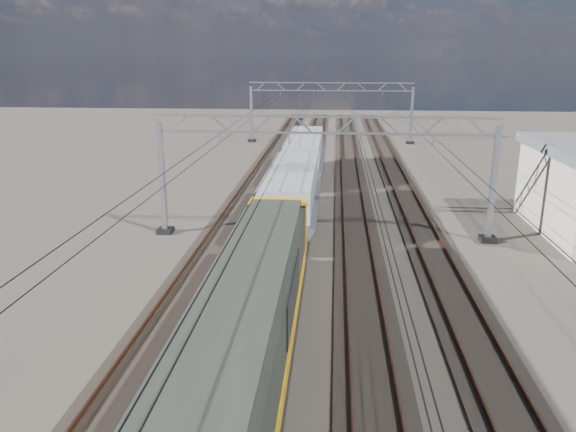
# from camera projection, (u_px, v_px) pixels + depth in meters

# --- Properties ---
(ground) EXTENTS (160.00, 160.00, 0.00)m
(ground) POSITION_uv_depth(u_px,v_px,m) (321.00, 261.00, 29.32)
(ground) COLOR black
(ground) RESTS_ON ground
(track_outer_west) EXTENTS (2.60, 140.00, 0.30)m
(track_outer_west) POSITION_uv_depth(u_px,v_px,m) (208.00, 257.00, 29.78)
(track_outer_west) COLOR black
(track_outer_west) RESTS_ON ground
(track_loco) EXTENTS (2.60, 140.00, 0.30)m
(track_loco) POSITION_uv_depth(u_px,v_px,m) (283.00, 259.00, 29.46)
(track_loco) COLOR black
(track_loco) RESTS_ON ground
(track_inner_east) EXTENTS (2.60, 140.00, 0.30)m
(track_inner_east) POSITION_uv_depth(u_px,v_px,m) (359.00, 261.00, 29.14)
(track_inner_east) COLOR black
(track_inner_east) RESTS_ON ground
(track_outer_east) EXTENTS (2.60, 140.00, 0.30)m
(track_outer_east) POSITION_uv_depth(u_px,v_px,m) (438.00, 263.00, 28.81)
(track_outer_east) COLOR black
(track_outer_east) RESTS_ON ground
(catenary_gantry_mid) EXTENTS (19.90, 0.90, 7.11)m
(catenary_gantry_mid) POSITION_uv_depth(u_px,v_px,m) (324.00, 172.00, 32.04)
(catenary_gantry_mid) COLOR gray
(catenary_gantry_mid) RESTS_ON ground
(catenary_gantry_far) EXTENTS (19.90, 0.90, 7.11)m
(catenary_gantry_far) POSITION_uv_depth(u_px,v_px,m) (331.00, 110.00, 66.47)
(catenary_gantry_far) COLOR gray
(catenary_gantry_far) RESTS_ON ground
(overhead_wires) EXTENTS (12.03, 140.00, 0.53)m
(overhead_wires) POSITION_uv_depth(u_px,v_px,m) (326.00, 131.00, 35.35)
(overhead_wires) COLOR black
(overhead_wires) RESTS_ON ground
(locomotive) EXTENTS (2.76, 21.10, 3.62)m
(locomotive) POSITION_uv_depth(u_px,v_px,m) (248.00, 323.00, 17.64)
(locomotive) COLOR black
(locomotive) RESTS_ON ground
(hopper_wagon_lead) EXTENTS (3.38, 13.00, 3.25)m
(hopper_wagon_lead) POSITION_uv_depth(u_px,v_px,m) (292.00, 192.00, 34.59)
(hopper_wagon_lead) COLOR black
(hopper_wagon_lead) RESTS_ON ground
(hopper_wagon_mid) EXTENTS (3.38, 13.00, 3.25)m
(hopper_wagon_mid) POSITION_uv_depth(u_px,v_px,m) (304.00, 152.00, 48.17)
(hopper_wagon_mid) COLOR black
(hopper_wagon_mid) RESTS_ON ground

